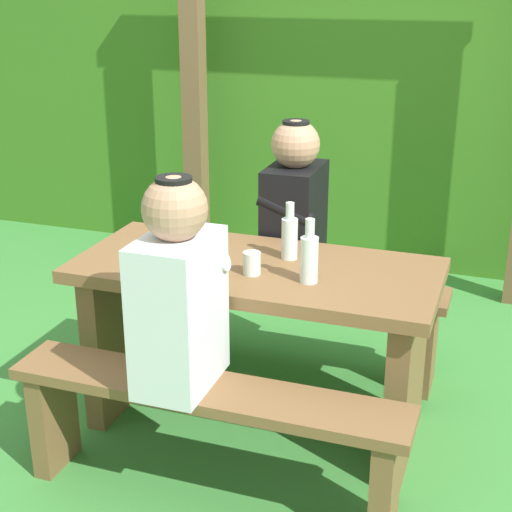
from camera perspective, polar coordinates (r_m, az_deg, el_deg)
ground_plane at (r=3.23m, az=0.00°, el=-12.37°), size 12.00×12.00×0.00m
hedge_backdrop at (r=5.00m, az=8.75°, el=9.98°), size 6.40×0.63×1.72m
pergola_post_left at (r=4.68m, az=-4.65°, el=11.16°), size 0.12×0.12×1.99m
picnic_table at (r=3.00m, az=0.00°, el=-4.60°), size 1.40×0.64×0.71m
bench_near at (r=2.66m, az=-3.73°, el=-12.16°), size 1.40×0.24×0.45m
bench_far at (r=3.51m, az=2.77°, el=-3.58°), size 1.40×0.24×0.45m
person_white_shirt at (r=2.47m, az=-5.85°, el=-2.70°), size 0.25×0.35×0.72m
person_black_coat at (r=3.34m, az=2.81°, el=3.63°), size 0.25×0.35×0.72m
drinking_glass at (r=2.80m, az=-0.32°, el=-0.54°), size 0.07×0.07×0.09m
bottle_left at (r=2.94m, az=2.54°, el=1.51°), size 0.06×0.06×0.23m
bottle_right at (r=2.72m, az=4.02°, el=-0.06°), size 0.07×0.07×0.24m
cell_phone at (r=2.90m, az=-6.89°, el=-0.78°), size 0.10×0.15×0.01m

